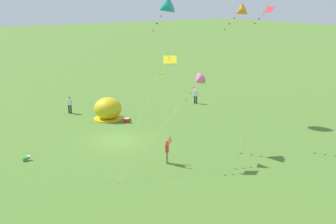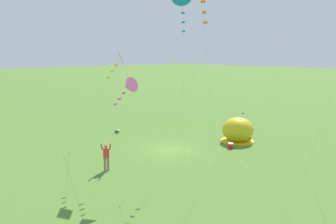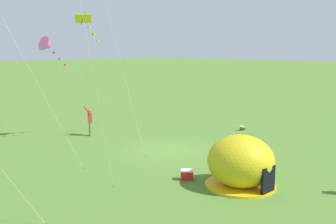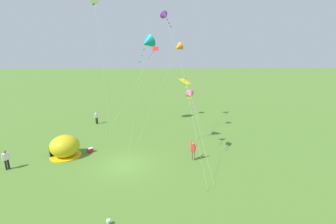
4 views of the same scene
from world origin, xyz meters
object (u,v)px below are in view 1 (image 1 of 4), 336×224
at_px(kite_teal, 165,8).
at_px(kite_yellow, 168,64).
at_px(popup_tent, 108,109).
at_px(cooler_box, 126,120).
at_px(person_strolling, 167,150).
at_px(kite_pink, 198,81).
at_px(person_with_toddler, 196,95).
at_px(toddler_crawling, 26,158).
at_px(kite_orange, 240,12).
at_px(person_far_back, 70,104).
at_px(kite_red, 265,13).

bearing_deg(kite_teal, kite_yellow, -31.97).
bearing_deg(kite_yellow, kite_teal, 148.03).
distance_m(popup_tent, cooler_box, 2.38).
bearing_deg(person_strolling, kite_pink, 89.33).
bearing_deg(cooler_box, person_with_toddler, 100.33).
xyz_separation_m(toddler_crawling, kite_teal, (2.03, 10.72, 10.38)).
bearing_deg(kite_yellow, person_with_toddler, 133.94).
relative_size(popup_tent, kite_pink, 0.37).
distance_m(person_strolling, kite_orange, 11.80).
distance_m(kite_pink, kite_yellow, 2.58).
xyz_separation_m(popup_tent, kite_pink, (12.11, 1.23, 4.66)).
relative_size(person_far_back, kite_pink, 0.23).
height_order(toddler_crawling, kite_teal, kite_teal).
xyz_separation_m(person_far_back, person_with_toddler, (4.26, 12.91, 0.00)).
distance_m(cooler_box, toddler_crawling, 11.02).
height_order(popup_tent, kite_red, kite_red).
relative_size(toddler_crawling, person_with_toddler, 0.32).
bearing_deg(kite_red, cooler_box, -120.53).
xyz_separation_m(person_far_back, kite_orange, (15.25, 8.13, 9.31)).
height_order(person_with_toddler, kite_orange, kite_orange).
relative_size(person_strolling, kite_red, 0.18).
height_order(kite_teal, kite_yellow, kite_teal).
bearing_deg(person_with_toddler, cooler_box, -79.67).
bearing_deg(person_with_toddler, kite_orange, -23.49).
bearing_deg(person_far_back, kite_orange, 28.07).
height_order(cooler_box, person_far_back, person_far_back).
relative_size(kite_red, kite_orange, 0.98).
height_order(person_with_toddler, kite_pink, kite_pink).
relative_size(person_far_back, person_with_toddler, 1.00).
relative_size(popup_tent, person_with_toddler, 1.63).
relative_size(kite_pink, kite_red, 0.71).
relative_size(cooler_box, toddler_crawling, 1.17).
bearing_deg(person_strolling, person_far_back, -176.82).
distance_m(popup_tent, kite_pink, 13.03).
height_order(kite_red, kite_yellow, kite_red).
xyz_separation_m(person_with_toddler, kite_yellow, (11.04, -11.45, 5.98)).
bearing_deg(kite_orange, cooler_box, -151.67).
relative_size(popup_tent, person_strolling, 1.49).
bearing_deg(kite_orange, popup_tent, -152.78).
relative_size(popup_tent, toddler_crawling, 5.08).
bearing_deg(toddler_crawling, person_far_back, 144.08).
relative_size(person_with_toddler, kite_orange, 0.16).
height_order(person_strolling, kite_teal, kite_teal).
distance_m(cooler_box, kite_red, 15.96).
relative_size(popup_tent, cooler_box, 4.36).
bearing_deg(kite_orange, person_far_back, -151.93).
bearing_deg(person_strolling, toddler_crawling, -127.33).
bearing_deg(kite_red, person_with_toddler, -171.94).
bearing_deg(kite_pink, kite_red, 108.85).
distance_m(cooler_box, kite_yellow, 11.57).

